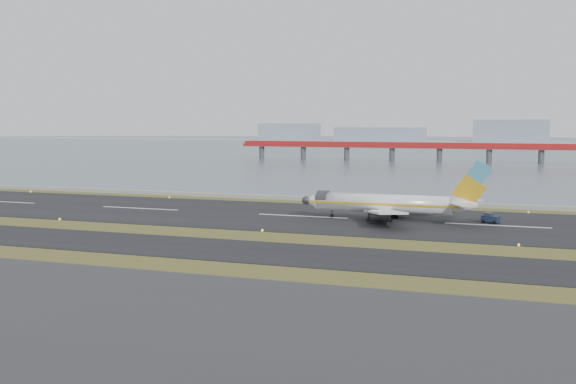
# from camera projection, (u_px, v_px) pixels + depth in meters

# --- Properties ---
(ground) EXTENTS (1000.00, 1000.00, 0.00)m
(ground) POSITION_uv_depth(u_px,v_px,m) (246.00, 238.00, 125.49)
(ground) COLOR #3B4518
(ground) RESTS_ON ground
(apron_strip) EXTENTS (1000.00, 50.00, 0.10)m
(apron_strip) POSITION_uv_depth(u_px,v_px,m) (31.00, 318.00, 74.16)
(apron_strip) COLOR #2F2E31
(apron_strip) RESTS_ON ground
(taxiway_strip) EXTENTS (1000.00, 18.00, 0.10)m
(taxiway_strip) POSITION_uv_depth(u_px,v_px,m) (216.00, 249.00, 114.29)
(taxiway_strip) COLOR black
(taxiway_strip) RESTS_ON ground
(runway_strip) EXTENTS (1000.00, 45.00, 0.10)m
(runway_strip) POSITION_uv_depth(u_px,v_px,m) (302.00, 216.00, 153.49)
(runway_strip) COLOR black
(runway_strip) RESTS_ON ground
(seawall) EXTENTS (1000.00, 2.50, 1.00)m
(seawall) POSITION_uv_depth(u_px,v_px,m) (342.00, 200.00, 181.44)
(seawall) COLOR gray
(seawall) RESTS_ON ground
(bay_water) EXTENTS (1400.00, 800.00, 1.30)m
(bay_water) POSITION_uv_depth(u_px,v_px,m) (486.00, 148.00, 554.83)
(bay_water) COLOR #4A5C69
(bay_water) RESTS_ON ground
(red_pier) EXTENTS (260.00, 5.00, 10.20)m
(red_pier) POSITION_uv_depth(u_px,v_px,m) (489.00, 148.00, 351.21)
(red_pier) COLOR #B3201E
(red_pier) RESTS_ON ground
(far_shoreline) EXTENTS (1400.00, 80.00, 60.50)m
(far_shoreline) POSITION_uv_depth(u_px,v_px,m) (515.00, 136.00, 698.86)
(far_shoreline) COLOR #96A5B2
(far_shoreline) RESTS_ON ground
(airliner) EXTENTS (38.52, 32.89, 12.80)m
(airliner) POSITION_uv_depth(u_px,v_px,m) (391.00, 204.00, 146.90)
(airliner) COLOR white
(airliner) RESTS_ON ground
(pushback_tug) EXTENTS (3.74, 2.82, 2.13)m
(pushback_tug) POSITION_uv_depth(u_px,v_px,m) (490.00, 218.00, 143.09)
(pushback_tug) COLOR #142338
(pushback_tug) RESTS_ON ground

